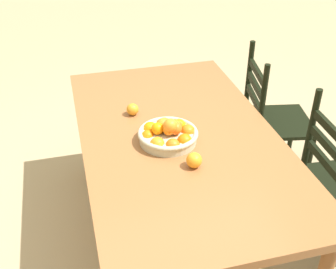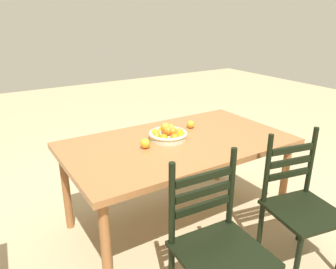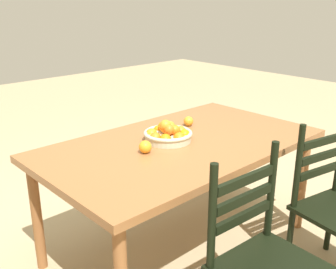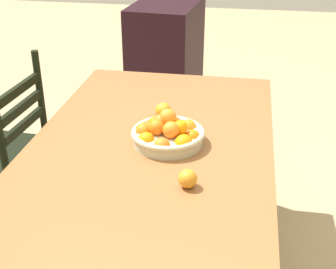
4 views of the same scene
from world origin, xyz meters
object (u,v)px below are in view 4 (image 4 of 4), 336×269
(orange_loose_0, at_px, (163,111))
(orange_loose_1, at_px, (188,179))
(dining_table, at_px, (149,161))
(fruit_bowl, at_px, (168,134))
(chair_by_cabinet, at_px, (2,152))
(cabinet, at_px, (166,63))

(orange_loose_0, xyz_separation_m, orange_loose_1, (-0.54, -0.18, -0.00))
(dining_table, xyz_separation_m, orange_loose_1, (-0.26, -0.19, 0.10))
(fruit_bowl, xyz_separation_m, orange_loose_0, (0.23, 0.06, -0.01))
(orange_loose_0, bearing_deg, chair_by_cabinet, 88.40)
(dining_table, height_order, cabinet, cabinet)
(cabinet, height_order, orange_loose_0, cabinet)
(dining_table, distance_m, cabinet, 1.87)
(orange_loose_0, bearing_deg, dining_table, 178.48)
(chair_by_cabinet, relative_size, orange_loose_0, 13.00)
(chair_by_cabinet, height_order, fruit_bowl, chair_by_cabinet)
(cabinet, bearing_deg, fruit_bowl, -164.44)
(cabinet, distance_m, orange_loose_1, 2.17)
(fruit_bowl, bearing_deg, dining_table, 125.31)
(chair_by_cabinet, bearing_deg, fruit_bowl, 78.03)
(cabinet, bearing_deg, chair_by_cabinet, 164.17)
(cabinet, relative_size, fruit_bowl, 3.09)
(dining_table, xyz_separation_m, orange_loose_0, (0.28, -0.01, 0.10))
(cabinet, distance_m, fruit_bowl, 1.85)
(fruit_bowl, bearing_deg, cabinet, 10.21)
(cabinet, bearing_deg, orange_loose_0, -165.12)
(orange_loose_1, bearing_deg, dining_table, 36.59)
(cabinet, distance_m, orange_loose_0, 1.61)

